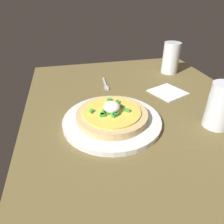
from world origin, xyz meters
TOP-DOWN VIEW (x-y plane):
  - dining_table at (0.00, 0.00)cm, footprint 90.54×68.22cm
  - plate at (3.51, -10.53)cm, footprint 25.75×25.75cm
  - pizza at (3.53, -10.54)cm, footprint 18.50×18.50cm
  - cup_near at (-26.78, 20.77)cm, footprint 6.56×6.56cm
  - cup_far at (10.67, 15.16)cm, footprint 6.40×6.40cm
  - fork at (-19.97, -7.54)cm, footprint 10.75×1.62cm
  - napkin at (-9.39, 11.85)cm, footprint 13.15×13.15cm

SIDE VIEW (x-z plane):
  - dining_table at x=0.00cm, z-range 0.00..2.59cm
  - napkin at x=-9.39cm, z-range 2.59..2.99cm
  - fork at x=-19.97cm, z-range 2.59..3.09cm
  - plate at x=3.51cm, z-range 2.59..3.91cm
  - pizza at x=3.53cm, z-range 2.64..7.74cm
  - cup_far at x=10.67cm, z-range 1.88..13.50cm
  - cup_near at x=-26.78cm, z-range 1.90..14.02cm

